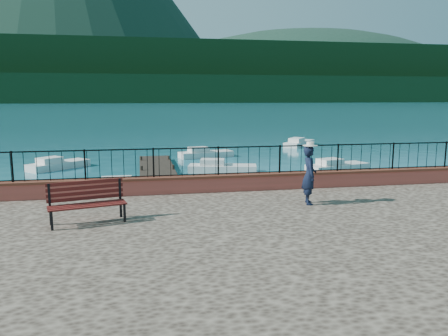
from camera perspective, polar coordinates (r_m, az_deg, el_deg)
name	(u,v)px	position (r m, az deg, el deg)	size (l,w,h in m)	color
ground	(253,263)	(12.11, 3.86, -12.28)	(2000.00, 2000.00, 0.00)	#19596B
parapet	(227,183)	(15.16, 0.37, -1.94)	(28.00, 0.46, 0.58)	#B34940
railing	(227,161)	(15.02, 0.38, 0.92)	(27.00, 0.05, 0.95)	black
dock	(159,179)	(23.30, -8.48, -1.40)	(2.00, 16.00, 0.30)	#2D231C
far_forest	(143,89)	(310.92, -10.52, 10.07)	(900.00, 60.00, 18.00)	black
foothills	(142,74)	(371.30, -10.66, 11.94)	(900.00, 120.00, 44.00)	black
companion_hill	(305,99)	(612.86, 10.56, 8.82)	(448.00, 384.00, 180.00)	#142D23
park_bench	(88,211)	(11.90, -17.38, -5.39)	(2.04, 1.07, 1.08)	black
person	(309,175)	(13.49, 11.08, -0.92)	(0.65, 0.43, 1.79)	black
hat	(310,144)	(13.36, 11.20, 3.11)	(0.44, 0.44, 0.12)	silver
boat_0	(130,185)	(20.65, -12.24, -2.19)	(3.91, 1.30, 0.80)	silver
boat_1	(223,165)	(25.87, -0.19, 0.34)	(3.99, 1.30, 0.80)	silver
boat_2	(338,164)	(27.17, 14.61, 0.47)	(3.95, 1.30, 0.80)	silver
boat_3	(58,162)	(28.98, -20.83, 0.70)	(3.81, 1.30, 0.80)	silver
boat_4	(206,152)	(32.20, -2.36, 2.13)	(3.95, 1.30, 0.80)	silver
boat_5	(299,141)	(40.19, 9.80, 3.44)	(4.36, 1.30, 0.80)	silver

